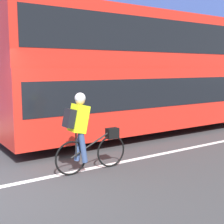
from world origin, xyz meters
TOP-DOWN VIEW (x-y plane):
  - bus at (5.78, 2.48)m, footprint 9.36×2.50m
  - cyclist_on_bike at (2.16, 0.12)m, footprint 1.63×0.32m

SIDE VIEW (x-z plane):
  - cyclist_on_bike at x=2.16m, z-range 0.06..1.68m
  - bus at x=5.78m, z-range 0.19..3.89m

